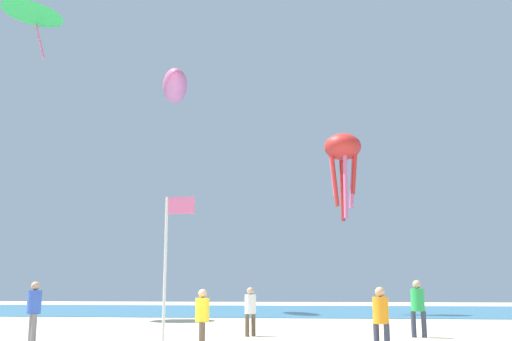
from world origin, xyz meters
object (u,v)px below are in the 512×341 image
Objects in this scene: person_far_shore at (202,314)px; kite_delta_green at (34,9)px; kite_octopus_red at (343,151)px; kite_inflatable_pink at (175,86)px; person_leftmost at (34,306)px; banner_flag at (169,264)px; person_central at (418,304)px; person_near_tent at (381,315)px; person_rightmost at (250,307)px.

person_far_shore is 26.16m from kite_delta_green.
kite_octopus_red is 0.90× the size of kite_inflatable_pink.
person_leftmost is at bearing -114.58° from person_far_shore.
banner_flag is at bearing 3.98° from person_leftmost.
kite_octopus_red is at bearing -76.44° from person_central.
kite_octopus_red is 12.82m from kite_inflatable_pink.
person_near_tent is 0.91× the size of person_leftmost.
person_rightmost is at bearing 164.77° from person_far_shore.
kite_delta_green reaches higher than banner_flag.
person_leftmost is 0.97× the size of person_central.
kite_delta_green reaches higher than kite_octopus_red.
kite_delta_green is (-13.59, 18.96, 15.68)m from banner_flag.
person_central reaches higher than person_near_tent.
person_rightmost is at bearing 161.30° from person_near_tent.
person_leftmost is at bearing 151.28° from person_rightmost.
person_central is at bearing -49.22° from person_rightmost.
banner_flag is (-0.61, -8.68, 1.14)m from person_rightmost.
kite_inflatable_pink reaches higher than person_leftmost.
banner_flag reaches higher than person_rightmost.
banner_flag is (5.82, -6.07, 1.03)m from person_leftmost.
person_rightmost is 0.29× the size of kite_octopus_red.
kite_delta_green reaches higher than kite_inflatable_pink.
kite_inflatable_pink reaches higher than person_central.
kite_octopus_red is (10.31, 19.34, 9.10)m from person_leftmost.
person_central is 0.54× the size of banner_flag.
person_rightmost is at bearing 7.51° from kite_inflatable_pink.
kite_inflatable_pink is at bearing -46.38° from person_central.
kite_delta_green is 0.69× the size of kite_inflatable_pink.
banner_flag is at bearing -144.82° from person_rightmost.
person_near_tent is 1.00× the size of person_rightmost.
person_central is 0.34× the size of kite_octopus_red.
kite_delta_green is at bearing 171.23° from person_leftmost.
person_far_shore is (5.69, -1.92, -0.13)m from person_leftmost.
person_rightmost is 0.47× the size of banner_flag.
kite_inflatable_pink is at bearing 61.71° from person_rightmost.
person_rightmost is 8.77m from banner_flag.
person_leftmost is 0.52× the size of banner_flag.
kite_inflatable_pink is (-11.52, 1.66, 5.38)m from kite_octopus_red.
person_near_tent is at bearing 37.22° from banner_flag.
person_rightmost is 19.48m from kite_octopus_red.
kite_inflatable_pink is (-7.03, 27.07, 13.45)m from banner_flag.
kite_octopus_red is 1.30× the size of kite_delta_green.
kite_octopus_red reaches higher than banner_flag.
person_central is (1.71, 5.43, 0.13)m from person_near_tent.
kite_octopus_red is (4.62, 21.26, 9.23)m from person_far_shore.
kite_delta_green is (-13.46, 14.81, 16.85)m from person_far_shore.
kite_inflatable_pink is at bearing -169.22° from person_far_shore.
person_central reaches higher than person_rightmost.
person_leftmost is 23.73m from kite_octopus_red.
person_far_shore is 4.31m from banner_flag.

